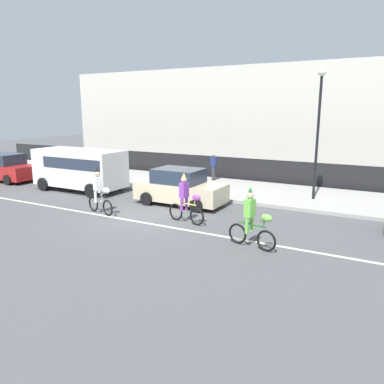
{
  "coord_description": "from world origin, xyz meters",
  "views": [
    {
      "loc": [
        8.77,
        -11.63,
        4.21
      ],
      "look_at": [
        1.74,
        1.2,
        1.0
      ],
      "focal_mm": 35.0,
      "sensor_mm": 36.0,
      "label": 1
    }
  ],
  "objects_px": {
    "parked_car_red": "(6,168)",
    "street_lamp_post": "(319,115)",
    "pedestrian_onlooker": "(214,166)",
    "parade_cyclist_zebra": "(100,194)",
    "parked_car_beige": "(180,188)",
    "parked_van_white": "(81,167)",
    "parade_cyclist_purple": "(186,201)",
    "parade_cyclist_lime": "(252,222)"
  },
  "relations": [
    {
      "from": "parade_cyclist_zebra",
      "to": "parked_van_white",
      "type": "distance_m",
      "value": 5.04
    },
    {
      "from": "parade_cyclist_purple",
      "to": "parade_cyclist_lime",
      "type": "relative_size",
      "value": 1.0
    },
    {
      "from": "parked_van_white",
      "to": "parked_car_beige",
      "type": "distance_m",
      "value": 6.15
    },
    {
      "from": "parked_car_beige",
      "to": "street_lamp_post",
      "type": "xyz_separation_m",
      "value": [
        5.23,
        3.38,
        3.21
      ]
    },
    {
      "from": "parade_cyclist_lime",
      "to": "pedestrian_onlooker",
      "type": "relative_size",
      "value": 1.19
    },
    {
      "from": "pedestrian_onlooker",
      "to": "parade_cyclist_purple",
      "type": "bearing_deg",
      "value": -71.69
    },
    {
      "from": "parked_car_red",
      "to": "street_lamp_post",
      "type": "height_order",
      "value": "street_lamp_post"
    },
    {
      "from": "parade_cyclist_purple",
      "to": "street_lamp_post",
      "type": "bearing_deg",
      "value": 58.05
    },
    {
      "from": "parade_cyclist_zebra",
      "to": "parked_car_beige",
      "type": "bearing_deg",
      "value": 54.45
    },
    {
      "from": "parked_car_beige",
      "to": "street_lamp_post",
      "type": "distance_m",
      "value": 7.01
    },
    {
      "from": "parked_van_white",
      "to": "parked_car_beige",
      "type": "height_order",
      "value": "parked_van_white"
    },
    {
      "from": "parade_cyclist_lime",
      "to": "street_lamp_post",
      "type": "relative_size",
      "value": 0.33
    },
    {
      "from": "parade_cyclist_zebra",
      "to": "pedestrian_onlooker",
      "type": "distance_m",
      "value": 8.44
    },
    {
      "from": "parade_cyclist_lime",
      "to": "street_lamp_post",
      "type": "bearing_deg",
      "value": 86.1
    },
    {
      "from": "parked_car_red",
      "to": "pedestrian_onlooker",
      "type": "height_order",
      "value": "pedestrian_onlooker"
    },
    {
      "from": "parked_van_white",
      "to": "pedestrian_onlooker",
      "type": "distance_m",
      "value": 7.49
    },
    {
      "from": "parade_cyclist_purple",
      "to": "parked_van_white",
      "type": "relative_size",
      "value": 0.38
    },
    {
      "from": "parked_van_white",
      "to": "street_lamp_post",
      "type": "relative_size",
      "value": 0.85
    },
    {
      "from": "parade_cyclist_zebra",
      "to": "pedestrian_onlooker",
      "type": "bearing_deg",
      "value": 81.91
    },
    {
      "from": "parked_car_red",
      "to": "street_lamp_post",
      "type": "xyz_separation_m",
      "value": [
        17.47,
        3.42,
        3.21
      ]
    },
    {
      "from": "parade_cyclist_lime",
      "to": "parked_van_white",
      "type": "distance_m",
      "value": 11.51
    },
    {
      "from": "pedestrian_onlooker",
      "to": "parade_cyclist_lime",
      "type": "bearing_deg",
      "value": -58.03
    },
    {
      "from": "parade_cyclist_zebra",
      "to": "pedestrian_onlooker",
      "type": "xyz_separation_m",
      "value": [
        1.19,
        8.36,
        0.17
      ]
    },
    {
      "from": "parked_van_white",
      "to": "pedestrian_onlooker",
      "type": "bearing_deg",
      "value": 45.75
    },
    {
      "from": "parked_car_beige",
      "to": "parked_car_red",
      "type": "xyz_separation_m",
      "value": [
        -12.24,
        -0.04,
        0.0
      ]
    },
    {
      "from": "parade_cyclist_lime",
      "to": "street_lamp_post",
      "type": "height_order",
      "value": "street_lamp_post"
    },
    {
      "from": "parade_cyclist_lime",
      "to": "pedestrian_onlooker",
      "type": "distance_m",
      "value": 10.69
    },
    {
      "from": "parade_cyclist_zebra",
      "to": "street_lamp_post",
      "type": "distance_m",
      "value": 10.18
    },
    {
      "from": "parked_van_white",
      "to": "parked_car_red",
      "type": "height_order",
      "value": "parked_van_white"
    },
    {
      "from": "parade_cyclist_zebra",
      "to": "parked_car_beige",
      "type": "distance_m",
      "value": 3.61
    },
    {
      "from": "parade_cyclist_lime",
      "to": "parked_car_red",
      "type": "distance_m",
      "value": 17.37
    },
    {
      "from": "parked_car_red",
      "to": "parade_cyclist_purple",
      "type": "bearing_deg",
      "value": -9.43
    },
    {
      "from": "parked_car_beige",
      "to": "parade_cyclist_zebra",
      "type": "bearing_deg",
      "value": -125.55
    },
    {
      "from": "parked_van_white",
      "to": "parked_car_red",
      "type": "distance_m",
      "value": 6.13
    },
    {
      "from": "parade_cyclist_lime",
      "to": "parked_car_red",
      "type": "relative_size",
      "value": 0.47
    },
    {
      "from": "parade_cyclist_purple",
      "to": "parade_cyclist_zebra",
      "type": "bearing_deg",
      "value": -171.04
    },
    {
      "from": "parked_car_beige",
      "to": "street_lamp_post",
      "type": "height_order",
      "value": "street_lamp_post"
    },
    {
      "from": "parade_cyclist_purple",
      "to": "street_lamp_post",
      "type": "relative_size",
      "value": 0.33
    },
    {
      "from": "parked_car_beige",
      "to": "pedestrian_onlooker",
      "type": "distance_m",
      "value": 5.5
    },
    {
      "from": "parked_car_red",
      "to": "street_lamp_post",
      "type": "distance_m",
      "value": 18.09
    },
    {
      "from": "parade_cyclist_zebra",
      "to": "parade_cyclist_purple",
      "type": "bearing_deg",
      "value": 8.96
    },
    {
      "from": "parade_cyclist_zebra",
      "to": "parked_car_red",
      "type": "relative_size",
      "value": 0.47
    }
  ]
}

